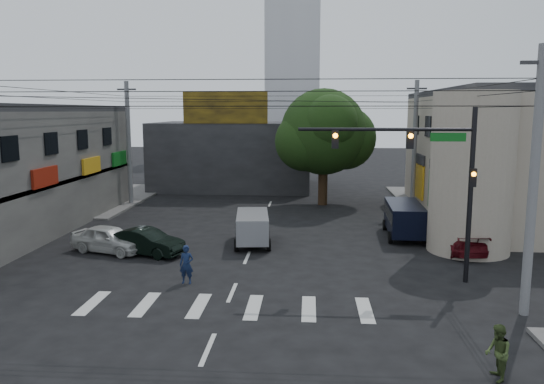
# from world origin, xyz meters

# --- Properties ---
(ground) EXTENTS (160.00, 160.00, 0.00)m
(ground) POSITION_xyz_m (0.00, 0.00, 0.00)
(ground) COLOR black
(ground) RESTS_ON ground
(sidewalk_far_left) EXTENTS (16.00, 16.00, 0.15)m
(sidewalk_far_left) POSITION_xyz_m (-18.00, 18.00, 0.07)
(sidewalk_far_left) COLOR #514F4C
(sidewalk_far_left) RESTS_ON ground
(sidewalk_far_right) EXTENTS (16.00, 16.00, 0.15)m
(sidewalk_far_right) POSITION_xyz_m (18.00, 18.00, 0.07)
(sidewalk_far_right) COLOR #514F4C
(sidewalk_far_right) RESTS_ON ground
(building_right) EXTENTS (14.00, 18.00, 8.00)m
(building_right) POSITION_xyz_m (18.00, 13.00, 4.00)
(building_right) COLOR gray
(building_right) RESTS_ON ground
(corner_column) EXTENTS (4.00, 4.00, 8.00)m
(corner_column) POSITION_xyz_m (11.00, 4.00, 4.00)
(corner_column) COLOR gray
(corner_column) RESTS_ON ground
(building_far) EXTENTS (14.00, 10.00, 6.00)m
(building_far) POSITION_xyz_m (-4.00, 26.00, 3.00)
(building_far) COLOR #232326
(building_far) RESTS_ON ground
(billboard) EXTENTS (7.00, 0.30, 2.60)m
(billboard) POSITION_xyz_m (-4.00, 21.10, 7.30)
(billboard) COLOR olive
(billboard) RESTS_ON building_far
(tower_distant) EXTENTS (9.00, 9.00, 44.00)m
(tower_distant) POSITION_xyz_m (0.00, 70.00, 22.00)
(tower_distant) COLOR silver
(tower_distant) RESTS_ON ground
(street_tree) EXTENTS (6.40, 6.40, 8.70)m
(street_tree) POSITION_xyz_m (4.00, 17.00, 5.47)
(street_tree) COLOR black
(street_tree) RESTS_ON ground
(traffic_gantry) EXTENTS (7.10, 0.35, 7.20)m
(traffic_gantry) POSITION_xyz_m (7.82, -1.00, 4.83)
(traffic_gantry) COLOR black
(traffic_gantry) RESTS_ON ground
(utility_pole_near_right) EXTENTS (0.32, 0.32, 9.20)m
(utility_pole_near_right) POSITION_xyz_m (10.50, -4.50, 4.60)
(utility_pole_near_right) COLOR #59595B
(utility_pole_near_right) RESTS_ON ground
(utility_pole_far_left) EXTENTS (0.32, 0.32, 9.20)m
(utility_pole_far_left) POSITION_xyz_m (-10.50, 16.00, 4.60)
(utility_pole_far_left) COLOR #59595B
(utility_pole_far_left) RESTS_ON ground
(utility_pole_far_right) EXTENTS (0.32, 0.32, 9.20)m
(utility_pole_far_right) POSITION_xyz_m (10.50, 16.00, 4.60)
(utility_pole_far_right) COLOR #59595B
(utility_pole_far_right) RESTS_ON ground
(dark_sedan) EXTENTS (3.77, 4.77, 1.30)m
(dark_sedan) POSITION_xyz_m (-5.05, 2.21, 0.65)
(dark_sedan) COLOR black
(dark_sedan) RESTS_ON ground
(white_compact) EXTENTS (4.19, 5.04, 1.36)m
(white_compact) POSITION_xyz_m (-7.02, 2.53, 0.68)
(white_compact) COLOR beige
(white_compact) RESTS_ON ground
(maroon_sedan) EXTENTS (2.40, 4.61, 1.26)m
(maroon_sedan) POSITION_xyz_m (10.50, 3.84, 0.63)
(maroon_sedan) COLOR #460A0F
(maroon_sedan) RESTS_ON ground
(silver_minivan) EXTENTS (4.24, 2.46, 1.67)m
(silver_minivan) POSITION_xyz_m (-0.01, 4.57, 0.84)
(silver_minivan) COLOR gray
(silver_minivan) RESTS_ON ground
(navy_van) EXTENTS (4.91, 2.24, 1.90)m
(navy_van) POSITION_xyz_m (8.33, 6.92, 0.95)
(navy_van) COLOR black
(navy_van) RESTS_ON ground
(traffic_officer) EXTENTS (0.62, 0.44, 1.60)m
(traffic_officer) POSITION_xyz_m (-2.03, -2.00, 0.80)
(traffic_officer) COLOR #111D3D
(traffic_officer) RESTS_ON ground
(pedestrian_olive) EXTENTS (0.79, 0.64, 1.52)m
(pedestrian_olive) POSITION_xyz_m (7.95, -9.26, 0.76)
(pedestrian_olive) COLOR #374921
(pedestrian_olive) RESTS_ON ground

